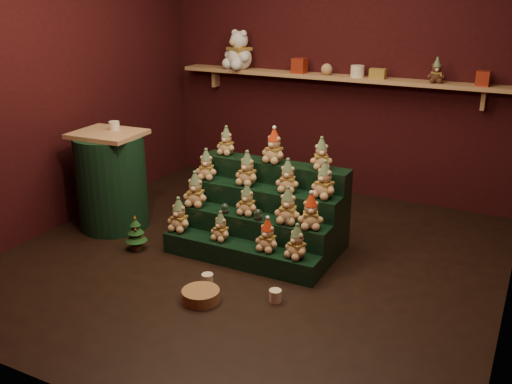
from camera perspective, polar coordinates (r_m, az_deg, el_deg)
The scene contains 40 objects.
ground at distance 4.92m, azimuth -0.42°, elevation -6.65°, with size 4.00×4.00×0.00m, color black.
back_wall at distance 6.35m, azimuth 8.39°, elevation 12.39°, with size 4.00×0.10×2.80m, color black.
front_wall at distance 2.87m, azimuth -19.86°, elevation 2.68°, with size 4.00×0.10×2.80m, color black.
left_wall at distance 5.72m, azimuth -19.31°, elevation 10.74°, with size 0.10×4.00×2.80m, color black.
back_shelf at distance 6.19m, azimuth 7.79°, elevation 11.26°, with size 3.60×0.26×0.24m.
riser_tier_front at distance 4.79m, azimuth -1.66°, elevation -6.24°, with size 1.40×0.22×0.18m, color black.
riser_tier_midfront at distance 4.93m, azimuth -0.43°, elevation -4.30°, with size 1.40×0.22×0.36m, color black.
riser_tier_midback at distance 5.07m, azimuth 0.72°, elevation -2.48°, with size 1.40×0.22×0.54m, color black.
riser_tier_back at distance 5.22m, azimuth 1.81°, elevation -0.75°, with size 1.40×0.22×0.72m, color black.
teddy_0 at distance 5.01m, azimuth -7.71°, elevation -2.26°, with size 0.21×0.19×0.30m, color tan, non-canonical shape.
teddy_1 at distance 4.80m, azimuth -3.55°, elevation -3.43°, with size 0.18×0.16×0.25m, color tan, non-canonical shape.
teddy_2 at distance 4.59m, azimuth 1.15°, elevation -4.30°, with size 0.19×0.17×0.27m, color tan, non-canonical shape.
teddy_3 at distance 4.48m, azimuth 4.11°, elevation -4.96°, with size 0.20×0.18×0.28m, color tan, non-canonical shape.
teddy_4 at distance 5.05m, azimuth -6.08°, elevation 0.28°, with size 0.22×0.20×0.31m, color tan, non-canonical shape.
teddy_5 at distance 4.84m, azimuth -0.90°, elevation -0.76°, with size 0.19×0.17×0.27m, color tan, non-canonical shape.
teddy_6 at distance 4.67m, azimuth 3.21°, elevation -1.34°, with size 0.22×0.19×0.30m, color tan, non-canonical shape.
teddy_7 at distance 4.58m, azimuth 5.50°, elevation -1.91°, with size 0.21×0.19×0.29m, color tan, non-canonical shape.
teddy_8 at distance 5.20m, azimuth -4.98°, elevation 2.76°, with size 0.20×0.18×0.27m, color tan, non-canonical shape.
teddy_9 at distance 5.01m, azimuth -0.88°, elevation 2.36°, with size 0.21×0.19×0.30m, color tan, non-canonical shape.
teddy_10 at distance 4.86m, azimuth 3.19°, elevation 1.63°, with size 0.20×0.18×0.28m, color tan, non-canonical shape.
teddy_11 at distance 4.73m, azimuth 6.87°, elevation 1.20°, with size 0.22×0.20×0.31m, color tan, non-canonical shape.
teddy_12 at distance 5.32m, azimuth -2.98°, elevation 5.13°, with size 0.18×0.17×0.26m, color tan, non-canonical shape.
teddy_13 at distance 5.05m, azimuth 1.82°, elevation 4.63°, with size 0.22×0.19×0.30m, color tan, non-canonical shape.
teddy_14 at distance 4.91m, azimuth 6.55°, elevation 3.85°, with size 0.19×0.17×0.27m, color tan, non-canonical shape.
snow_globe_a at distance 4.90m, azimuth -3.16°, elevation -1.63°, with size 0.07×0.07×0.09m.
snow_globe_b at distance 4.75m, azimuth 0.23°, elevation -2.27°, with size 0.07×0.07×0.09m.
snow_globe_c at distance 4.64m, azimuth 3.21°, elevation -2.91°, with size 0.06×0.06×0.08m.
side_table at distance 5.57m, azimuth -14.23°, elevation 1.10°, with size 0.65×0.65×0.94m.
table_ornament at distance 5.51m, azimuth -14.00°, elevation 6.47°, with size 0.10×0.10×0.08m, color beige.
mini_christmas_tree at distance 5.13m, azimuth -11.92°, elevation -4.03°, with size 0.19×0.19×0.33m.
mug_left at distance 4.50m, azimuth -4.87°, elevation -8.71°, with size 0.09×0.09×0.09m, color beige.
mug_right at distance 4.27m, azimuth 1.94°, elevation -10.33°, with size 0.09×0.09×0.09m, color beige.
wicker_basket at distance 4.30m, azimuth -5.54°, elevation -10.26°, with size 0.28×0.28×0.09m, color #A17141.
white_bear at distance 6.59m, azimuth -1.69°, elevation 14.53°, with size 0.39×0.35×0.54m, color white, non-canonical shape.
brown_bear at distance 5.88m, azimuth 17.60°, elevation 11.48°, with size 0.16×0.15×0.23m, color #472517, non-canonical shape.
gift_tin_red_a at distance 6.30m, azimuth 4.37°, elevation 12.49°, with size 0.14×0.14×0.16m, color #A12E18.
gift_tin_cream at distance 6.08m, azimuth 10.10°, elevation 11.80°, with size 0.14×0.14×0.12m, color beige.
gift_tin_red_b at distance 5.84m, azimuth 21.75°, elevation 10.51°, with size 0.12×0.12×0.14m, color #A12E18.
shelf_plush_ball at distance 6.19m, azimuth 7.08°, elevation 12.08°, with size 0.12×0.12×0.12m, color tan.
scarf_gift_box at distance 6.02m, azimuth 12.09°, elevation 11.50°, with size 0.16×0.10×0.10m, color #C86B1C.
Camera 1 is at (2.05, -3.90, 2.18)m, focal length 40.00 mm.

